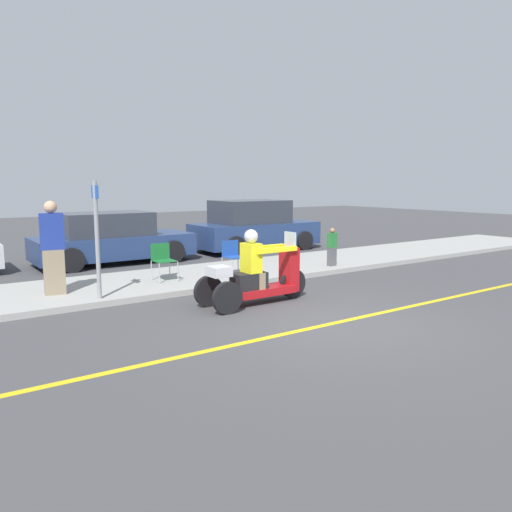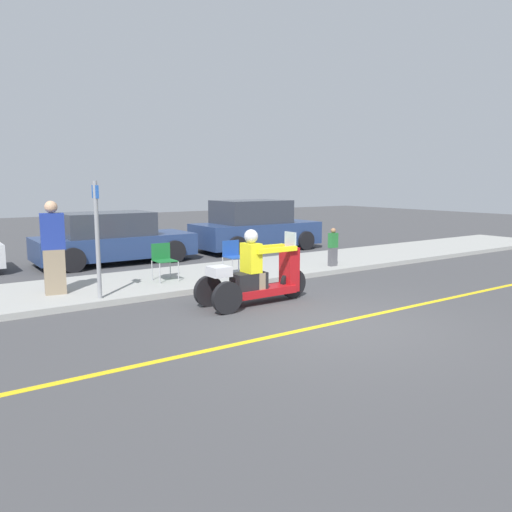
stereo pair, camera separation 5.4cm
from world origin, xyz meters
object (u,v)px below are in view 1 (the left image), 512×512
folding_chair_curbside (163,258)px  street_sign (97,235)px  spectator_far_back (332,248)px  spectator_with_child (53,250)px  parked_car_lot_left (253,227)px  motorcycle_trike (256,277)px  parked_car_lot_far (111,239)px  folding_chair_set_back (233,254)px

folding_chair_curbside → street_sign: 2.11m
spectator_far_back → spectator_with_child: spectator_with_child is taller
parked_car_lot_left → street_sign: 8.22m
motorcycle_trike → parked_car_lot_far: bearing=95.7°
folding_chair_curbside → parked_car_lot_far: bearing=88.3°
parked_car_lot_left → street_sign: size_ratio=1.95×
motorcycle_trike → spectator_far_back: motorcycle_trike is taller
folding_chair_curbside → motorcycle_trike: bearing=-74.1°
folding_chair_curbside → parked_car_lot_far: (0.11, 3.71, 0.06)m
motorcycle_trike → street_sign: street_sign is taller
spectator_with_child → folding_chair_set_back: size_ratio=2.22×
spectator_with_child → parked_car_lot_far: 4.52m
motorcycle_trike → parked_car_lot_far: 6.34m
spectator_far_back → parked_car_lot_left: size_ratio=0.23×
folding_chair_set_back → folding_chair_curbside: size_ratio=1.00×
motorcycle_trike → spectator_with_child: spectator_with_child is taller
spectator_with_child → folding_chair_curbside: size_ratio=2.22×
spectator_with_child → street_sign: bearing=-56.2°
spectator_far_back → folding_chair_set_back: size_ratio=1.22×
folding_chair_curbside → street_sign: street_sign is taller
spectator_far_back → parked_car_lot_far: 6.22m
spectator_far_back → parked_car_lot_far: parked_car_lot_far is taller
spectator_far_back → folding_chair_curbside: spectator_far_back is taller
motorcycle_trike → spectator_with_child: 3.99m
spectator_far_back → street_sign: size_ratio=0.45×
motorcycle_trike → folding_chair_set_back: (0.85, 2.17, 0.12)m
parked_car_lot_far → parked_car_lot_left: bearing=-0.2°
motorcycle_trike → parked_car_lot_left: bearing=55.8°
spectator_with_child → parked_car_lot_far: size_ratio=0.42×
spectator_with_child → folding_chair_curbside: (2.33, 0.09, -0.37)m
parked_car_lot_left → parked_car_lot_far: size_ratio=0.98×
spectator_with_child → parked_car_lot_far: (2.44, 3.80, -0.31)m
folding_chair_set_back → parked_car_lot_far: bearing=109.6°
parked_car_lot_far → spectator_with_child: bearing=-122.7°
folding_chair_set_back → street_sign: bearing=-170.5°
motorcycle_trike → parked_car_lot_left: (4.27, 6.29, 0.28)m
folding_chair_curbside → spectator_far_back: bearing=-9.6°
spectator_with_child → folding_chair_set_back: bearing=-4.9°
spectator_far_back → parked_car_lot_far: (-4.33, 4.46, 0.09)m
motorcycle_trike → spectator_with_child: bearing=140.7°
spectator_far_back → spectator_with_child: size_ratio=0.55×
spectator_far_back → folding_chair_curbside: 4.51m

